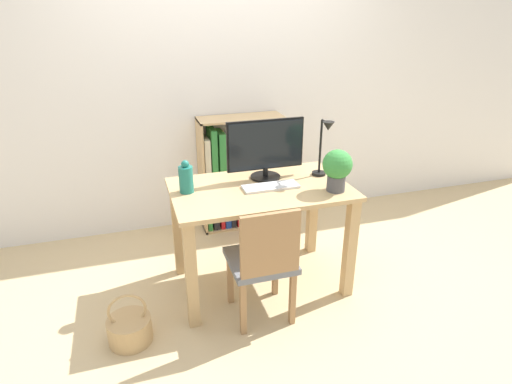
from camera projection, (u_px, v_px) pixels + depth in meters
The scene contains 11 objects.
ground_plane at pixel (260, 282), 3.18m from camera, with size 10.00×10.00×0.00m, color #CCB284.
wall_back at pixel (220, 81), 3.66m from camera, with size 8.00×0.05×2.60m.
desk at pixel (260, 207), 2.94m from camera, with size 1.20×0.73×0.77m.
monitor at pixel (266, 148), 2.95m from camera, with size 0.55×0.21×0.42m.
keyboard at pixel (271, 187), 2.87m from camera, with size 0.38×0.13×0.02m.
vase at pixel (186, 178), 2.76m from camera, with size 0.09×0.09×0.22m.
desk_lamp at pixel (324, 143), 2.94m from camera, with size 0.10×0.19×0.41m.
potted_plant at pixel (337, 168), 2.76m from camera, with size 0.19×0.19×0.28m.
chair at pixel (263, 260), 2.64m from camera, with size 0.40×0.40×0.82m.
bookshelf at pixel (227, 179), 3.84m from camera, with size 0.74×0.28×1.02m.
basket at pixel (130, 328), 2.59m from camera, with size 0.26×0.26×0.34m.
Camera 1 is at (-0.82, -2.52, 1.88)m, focal length 30.00 mm.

